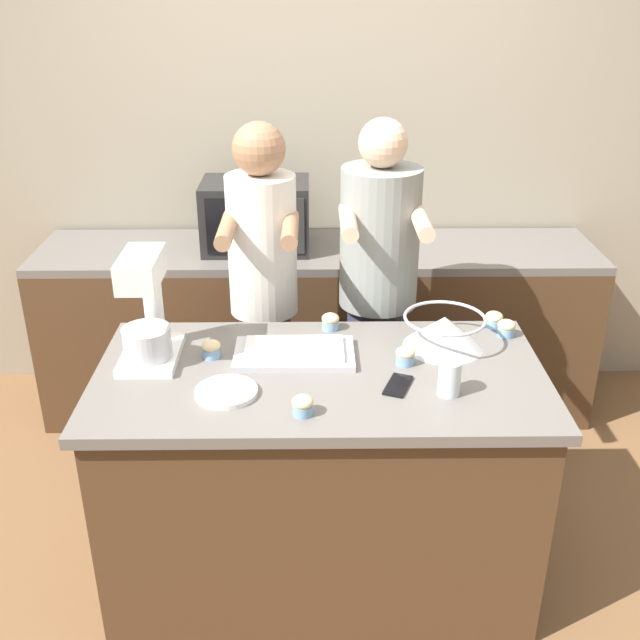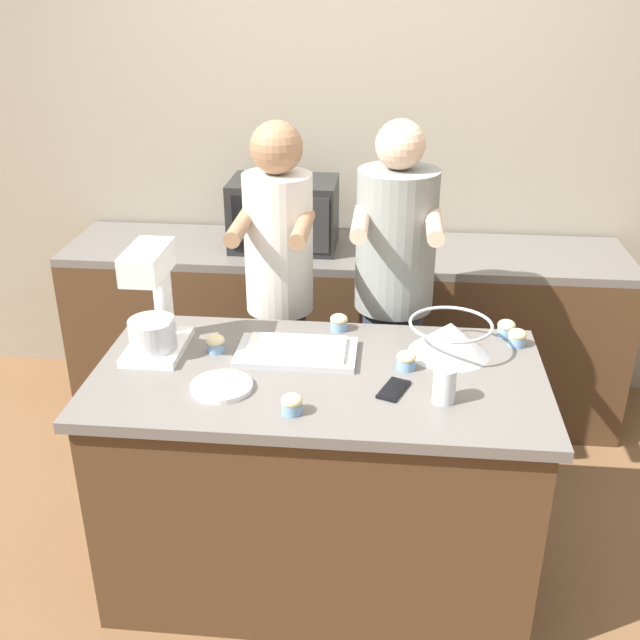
{
  "view_description": "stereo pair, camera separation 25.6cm",
  "coord_description": "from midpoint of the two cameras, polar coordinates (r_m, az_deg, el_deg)",
  "views": [
    {
      "loc": [
        -0.03,
        -2.28,
        2.16
      ],
      "look_at": [
        0.0,
        0.04,
        1.07
      ],
      "focal_mm": 42.0,
      "sensor_mm": 36.0,
      "label": 1
    },
    {
      "loc": [
        0.23,
        -2.27,
        2.16
      ],
      "look_at": [
        0.0,
        0.04,
        1.07
      ],
      "focal_mm": 42.0,
      "sensor_mm": 36.0,
      "label": 2
    }
  ],
  "objects": [
    {
      "name": "cupcake_3",
      "position": [
        2.96,
        16.44,
        -0.65
      ],
      "size": [
        0.07,
        0.07,
        0.07
      ],
      "color": "#759EC6",
      "rests_on": "island_counter"
    },
    {
      "name": "microwave_oven",
      "position": [
        3.72,
        -0.79,
        8.06
      ],
      "size": [
        0.52,
        0.35,
        0.34
      ],
      "color": "black",
      "rests_on": "back_counter"
    },
    {
      "name": "cupcake_1",
      "position": [
        2.9,
        17.27,
        -1.33
      ],
      "size": [
        0.07,
        0.07,
        0.07
      ],
      "color": "#759EC6",
      "rests_on": "island_counter"
    },
    {
      "name": "back_wall",
      "position": [
        3.97,
        4.2,
        13.34
      ],
      "size": [
        10.0,
        0.06,
        2.7
      ],
      "color": "gray",
      "rests_on": "ground_plane"
    },
    {
      "name": "cell_phone",
      "position": [
        2.52,
        8.55,
        -5.33
      ],
      "size": [
        0.12,
        0.16,
        0.01
      ],
      "color": "black",
      "rests_on": "island_counter"
    },
    {
      "name": "cupcake_2",
      "position": [
        2.36,
        0.96,
        -6.49
      ],
      "size": [
        0.07,
        0.07,
        0.07
      ],
      "color": "#759EC6",
      "rests_on": "island_counter"
    },
    {
      "name": "island_counter",
      "position": [
        2.85,
        2.54,
        -11.84
      ],
      "size": [
        1.57,
        0.81,
        0.89
      ],
      "color": "#4C331E",
      "rests_on": "ground_plane"
    },
    {
      "name": "ground_plane",
      "position": [
        3.14,
        2.38,
        -18.37
      ],
      "size": [
        16.0,
        16.0,
        0.0
      ],
      "primitive_type": "plane",
      "color": "brown"
    },
    {
      "name": "stand_mixer",
      "position": [
        2.71,
        -9.98,
        0.95
      ],
      "size": [
        0.2,
        0.3,
        0.4
      ],
      "color": "white",
      "rests_on": "island_counter"
    },
    {
      "name": "cupcake_0",
      "position": [
        2.64,
        9.36,
        -3.11
      ],
      "size": [
        0.07,
        0.07,
        0.07
      ],
      "color": "#759EC6",
      "rests_on": "island_counter"
    },
    {
      "name": "baking_tray",
      "position": [
        2.7,
        0.91,
        -2.46
      ],
      "size": [
        0.43,
        0.24,
        0.04
      ],
      "color": "#BCBCC1",
      "rests_on": "island_counter"
    },
    {
      "name": "mixing_bowl",
      "position": [
        2.76,
        12.51,
        -1.32
      ],
      "size": [
        0.3,
        0.3,
        0.12
      ],
      "color": "#BCBCC1",
      "rests_on": "island_counter"
    },
    {
      "name": "cupcake_4",
      "position": [
        2.73,
        -5.33,
        -1.85
      ],
      "size": [
        0.07,
        0.07,
        0.07
      ],
      "color": "#759EC6",
      "rests_on": "island_counter"
    },
    {
      "name": "back_counter",
      "position": [
        3.93,
        3.62,
        -0.7
      ],
      "size": [
        2.8,
        0.6,
        0.9
      ],
      "color": "#4C331E",
      "rests_on": "ground_plane"
    },
    {
      "name": "person_left",
      "position": [
        3.19,
        -0.79,
        1.5
      ],
      "size": [
        0.31,
        0.48,
        1.63
      ],
      "color": "#33384C",
      "rests_on": "ground_plane"
    },
    {
      "name": "cupcake_5",
      "position": [
        2.89,
        3.99,
        -0.22
      ],
      "size": [
        0.07,
        0.07,
        0.07
      ],
      "color": "#759EC6",
      "rests_on": "island_counter"
    },
    {
      "name": "drinking_glass",
      "position": [
        2.46,
        12.43,
        -4.94
      ],
      "size": [
        0.08,
        0.08,
        0.12
      ],
      "color": "silver",
      "rests_on": "island_counter"
    },
    {
      "name": "person_right",
      "position": [
        3.18,
        7.89,
        0.96
      ],
      "size": [
        0.34,
        0.5,
        1.65
      ],
      "color": "#33384C",
      "rests_on": "ground_plane"
    },
    {
      "name": "small_plate",
      "position": [
        2.51,
        -4.61,
        -5.15
      ],
      "size": [
        0.21,
        0.21,
        0.02
      ],
      "color": "white",
      "rests_on": "island_counter"
    }
  ]
}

